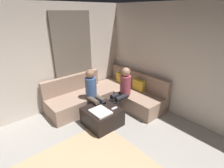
% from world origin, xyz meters
% --- Properties ---
extents(wall_back, '(6.00, 0.12, 2.70)m').
position_xyz_m(wall_back, '(0.00, 2.94, 1.35)').
color(wall_back, beige).
rests_on(wall_back, ground_plane).
extents(wall_left, '(0.12, 6.00, 2.70)m').
position_xyz_m(wall_left, '(-2.94, 0.00, 1.35)').
color(wall_left, beige).
rests_on(wall_left, ground_plane).
extents(curtain_panel, '(0.06, 1.10, 2.50)m').
position_xyz_m(curtain_panel, '(-2.84, 1.30, 1.25)').
color(curtain_panel, '#726659').
rests_on(curtain_panel, ground_plane).
extents(sectional_couch, '(2.10, 2.55, 0.87)m').
position_xyz_m(sectional_couch, '(-2.08, 1.88, 0.28)').
color(sectional_couch, '#9E7F6B').
rests_on(sectional_couch, ground_plane).
extents(ottoman, '(0.76, 0.76, 0.42)m').
position_xyz_m(ottoman, '(-1.44, 1.17, 0.21)').
color(ottoman, black).
rests_on(ottoman, ground_plane).
extents(folded_blanket, '(0.44, 0.36, 0.04)m').
position_xyz_m(folded_blanket, '(-1.34, 1.05, 0.44)').
color(folded_blanket, white).
rests_on(folded_blanket, ottoman).
extents(coffee_mug, '(0.08, 0.08, 0.10)m').
position_xyz_m(coffee_mug, '(-1.66, 1.35, 0.47)').
color(coffee_mug, '#334C72').
rests_on(coffee_mug, ottoman).
extents(game_remote, '(0.05, 0.15, 0.02)m').
position_xyz_m(game_remote, '(-1.26, 1.39, 0.43)').
color(game_remote, white).
rests_on(game_remote, ottoman).
extents(person_on_couch_back, '(0.30, 0.60, 1.20)m').
position_xyz_m(person_on_couch_back, '(-1.56, 1.93, 0.66)').
color(person_on_couch_back, black).
rests_on(person_on_couch_back, ground_plane).
extents(person_on_couch_side, '(0.60, 0.30, 1.20)m').
position_xyz_m(person_on_couch_side, '(-1.93, 1.28, 0.66)').
color(person_on_couch_side, brown).
rests_on(person_on_couch_side, ground_plane).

